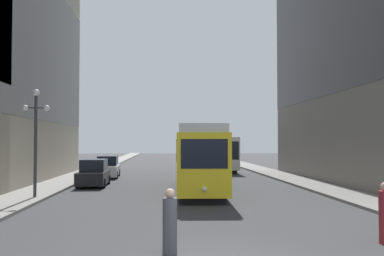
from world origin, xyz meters
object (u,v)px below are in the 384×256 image
Objects in this scene: parked_car_left_mid at (94,174)px; parked_car_left_near at (108,167)px; pedestrian_crossing_far at (170,223)px; lamp_post_left_near at (36,126)px; transit_bus at (218,152)px; streetcar at (198,156)px.

parked_car_left_near is at bearing 88.99° from parked_car_left_mid.
pedestrian_crossing_far is 0.31× the size of lamp_post_left_near.
lamp_post_left_near is (-12.41, -21.82, 1.87)m from transit_bus.
streetcar is 7.54m from parked_car_left_mid.
parked_car_left_mid is at bearing 160.16° from streetcar.
streetcar reaches higher than transit_bus.
pedestrian_crossing_far is at bearing -95.49° from streetcar.
parked_car_left_mid is at bearing 74.05° from lamp_post_left_near.
pedestrian_crossing_far is (-5.57, -32.70, -1.14)m from transit_bus.
pedestrian_crossing_far is 13.20m from lamp_post_left_near.
parked_car_left_near is (-6.90, 9.82, -1.26)m from streetcar.
parked_car_left_near is at bearing -142.59° from transit_bus.
transit_bus is at bearing 81.65° from pedestrian_crossing_far.
parked_car_left_mid is at bearing 107.07° from pedestrian_crossing_far.
pedestrian_crossing_far is (4.94, -17.53, -0.03)m from parked_car_left_mid.
lamp_post_left_near is at bearing -106.97° from parked_car_left_mid.
streetcar is at bearing 83.76° from pedestrian_crossing_far.
streetcar is 2.78× the size of parked_car_left_near.
streetcar is 2.39× the size of lamp_post_left_near.
transit_bus reaches higher than parked_car_left_mid.
transit_bus is 18.49m from parked_car_left_mid.
parked_car_left_mid is 2.48× the size of pedestrian_crossing_far.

